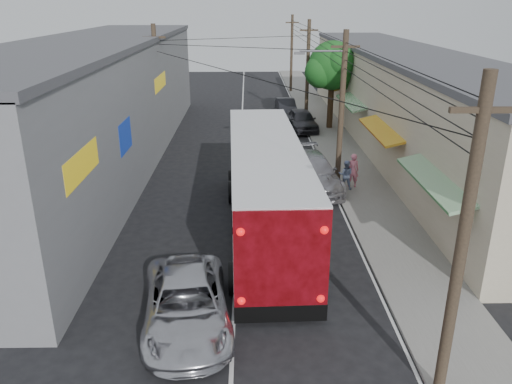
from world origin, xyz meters
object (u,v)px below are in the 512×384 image
jeepney (186,304)px  parked_car_far (286,107)px  coach_bus (265,186)px  parked_car_mid (302,120)px  pedestrian_near (353,170)px  pedestrian_far (346,175)px  parked_suv (311,172)px

jeepney → parked_car_far: size_ratio=1.28×
coach_bus → parked_car_far: 23.58m
coach_bus → parked_car_mid: size_ratio=2.91×
coach_bus → jeepney: size_ratio=2.51×
coach_bus → pedestrian_near: 7.01m
coach_bus → parked_car_far: coach_bus is taller
pedestrian_far → parked_suv: bearing=-6.3°
parked_car_mid → parked_suv: bearing=-100.6°
parked_suv → pedestrian_far: 1.80m
coach_bus → parked_suv: 6.05m
pedestrian_near → jeepney: bearing=58.5°
parked_suv → parked_car_mid: parked_suv is taller
parked_car_mid → pedestrian_far: 13.16m
jeepney → parked_car_mid: 25.29m
pedestrian_far → coach_bus: bearing=59.7°
coach_bus → pedestrian_near: size_ratio=7.60×
parked_car_far → parked_suv: bearing=-93.6°
jeepney → parked_car_far: jeepney is taller
jeepney → pedestrian_far: bearing=51.2°
parked_car_mid → parked_car_far: size_ratio=1.10×
jeepney → pedestrian_far: size_ratio=3.55×
parked_car_mid → pedestrian_far: (0.91, -13.13, 0.09)m
parked_car_mid → parked_car_far: bearing=91.4°
jeepney → pedestrian_near: (7.33, 11.74, 0.26)m
parked_car_far → pedestrian_far: 18.71m
coach_bus → jeepney: bearing=-113.2°
coach_bus → parked_car_mid: 18.27m
parked_suv → parked_car_far: bearing=82.8°
parked_car_mid → parked_car_far: parked_car_mid is taller
coach_bus → pedestrian_far: coach_bus is taller
parked_suv → jeepney: bearing=-120.6°
parked_suv → parked_car_mid: 12.60m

